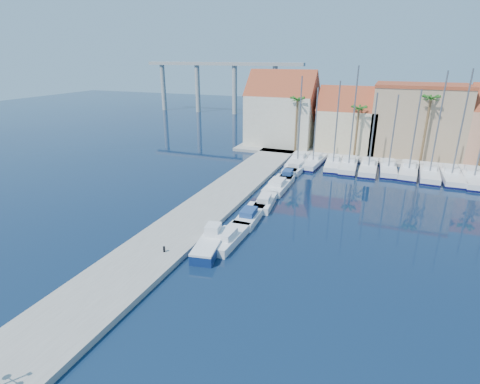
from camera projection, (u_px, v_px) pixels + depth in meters
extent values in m
plane|color=black|center=(235.00, 296.00, 26.96)|extent=(260.00, 260.00, 0.00)
cube|color=gray|center=(207.00, 208.00, 41.77)|extent=(6.00, 77.00, 0.50)
cube|color=gray|center=(393.00, 153.00, 65.26)|extent=(54.00, 16.00, 0.50)
cylinder|color=black|center=(164.00, 249.00, 31.93)|extent=(0.20, 0.20, 0.49)
cube|color=navy|center=(210.00, 246.00, 33.10)|extent=(2.84, 5.96, 0.86)
cube|color=white|center=(210.00, 241.00, 32.92)|extent=(2.84, 5.96, 0.19)
cube|color=white|center=(213.00, 230.00, 33.79)|extent=(1.48, 1.71, 1.05)
cube|color=white|center=(229.00, 238.00, 34.64)|extent=(2.13, 6.22, 0.80)
cube|color=white|center=(226.00, 234.00, 33.87)|extent=(1.44, 2.19, 0.60)
cube|color=white|center=(250.00, 216.00, 39.41)|extent=(2.27, 6.23, 0.80)
cube|color=navy|center=(249.00, 212.00, 38.62)|extent=(1.48, 2.22, 0.60)
cube|color=white|center=(265.00, 202.00, 43.00)|extent=(2.38, 5.82, 0.80)
cube|color=white|center=(264.00, 198.00, 42.24)|extent=(1.46, 2.10, 0.60)
cube|color=white|center=(279.00, 185.00, 48.69)|extent=(2.39, 7.42, 0.80)
cube|color=white|center=(277.00, 182.00, 47.80)|extent=(1.67, 2.60, 0.60)
cube|color=white|center=(288.00, 176.00, 52.53)|extent=(2.18, 5.73, 0.80)
cube|color=navy|center=(288.00, 172.00, 51.79)|extent=(1.39, 2.05, 0.60)
cube|color=white|center=(298.00, 167.00, 56.64)|extent=(3.05, 7.68, 0.80)
cube|color=white|center=(296.00, 164.00, 55.77)|extent=(1.90, 2.76, 0.60)
cube|color=white|center=(298.00, 161.00, 59.39)|extent=(2.99, 9.63, 1.00)
cube|color=#0C0E3E|center=(298.00, 163.00, 59.50)|extent=(3.05, 9.69, 0.28)
cube|color=white|center=(299.00, 155.00, 59.96)|extent=(1.88, 2.94, 0.60)
cylinder|color=slate|center=(300.00, 119.00, 56.64)|extent=(0.20, 0.20, 12.50)
cube|color=white|center=(314.00, 162.00, 58.77)|extent=(2.89, 8.76, 1.00)
cube|color=#0C0E3E|center=(314.00, 164.00, 58.88)|extent=(2.95, 8.82, 0.28)
cube|color=white|center=(315.00, 156.00, 59.22)|extent=(1.76, 2.70, 0.60)
cylinder|color=slate|center=(316.00, 125.00, 56.37)|extent=(0.20, 0.20, 10.88)
cube|color=white|center=(333.00, 164.00, 57.86)|extent=(2.74, 8.52, 1.00)
cube|color=#0C0E3E|center=(333.00, 166.00, 57.97)|extent=(2.81, 8.58, 0.28)
cube|color=white|center=(334.00, 158.00, 58.33)|extent=(1.69, 2.61, 0.60)
cylinder|color=slate|center=(337.00, 123.00, 55.26)|extent=(0.20, 0.20, 11.91)
cube|color=white|center=(349.00, 165.00, 57.04)|extent=(2.67, 9.07, 1.00)
cube|color=#0C0E3E|center=(348.00, 167.00, 57.15)|extent=(2.74, 9.13, 0.28)
cube|color=white|center=(350.00, 159.00, 57.56)|extent=(1.74, 2.76, 0.60)
cylinder|color=slate|center=(354.00, 116.00, 54.06)|extent=(0.20, 0.20, 14.00)
cube|color=white|center=(368.00, 168.00, 55.84)|extent=(2.39, 8.99, 1.00)
cube|color=#0C0E3E|center=(368.00, 170.00, 55.95)|extent=(2.46, 9.05, 0.28)
cube|color=white|center=(369.00, 161.00, 56.35)|extent=(1.65, 2.70, 0.60)
cylinder|color=slate|center=(373.00, 130.00, 53.47)|extent=(0.20, 0.20, 10.47)
cube|color=white|center=(388.00, 169.00, 55.46)|extent=(2.62, 8.64, 1.00)
cube|color=#0C0E3E|center=(388.00, 171.00, 55.57)|extent=(2.68, 8.71, 0.28)
cube|color=white|center=(389.00, 162.00, 55.94)|extent=(1.67, 2.63, 0.60)
cylinder|color=slate|center=(393.00, 132.00, 53.15)|extent=(0.20, 0.20, 10.22)
cube|color=white|center=(409.00, 171.00, 54.52)|extent=(3.01, 9.21, 1.00)
cube|color=#0C0E3E|center=(408.00, 173.00, 54.63)|extent=(3.07, 9.27, 0.28)
cube|color=white|center=(410.00, 164.00, 55.01)|extent=(1.84, 2.83, 0.60)
cylinder|color=slate|center=(415.00, 130.00, 52.08)|extent=(0.20, 0.20, 11.00)
cube|color=white|center=(429.00, 173.00, 53.28)|extent=(2.82, 9.62, 1.00)
cube|color=#0C0E3E|center=(429.00, 175.00, 53.39)|extent=(2.89, 9.68, 0.28)
cube|color=white|center=(430.00, 166.00, 53.82)|extent=(1.84, 2.92, 0.60)
cylinder|color=slate|center=(439.00, 123.00, 50.37)|extent=(0.20, 0.20, 13.48)
cube|color=white|center=(451.00, 176.00, 52.26)|extent=(2.75, 9.83, 1.00)
cube|color=#0C0E3E|center=(450.00, 178.00, 52.37)|extent=(2.82, 9.89, 0.28)
cube|color=white|center=(451.00, 168.00, 52.85)|extent=(1.84, 2.97, 0.60)
cylinder|color=slate|center=(462.00, 123.00, 49.29)|extent=(0.20, 0.20, 13.78)
cube|color=white|center=(473.00, 178.00, 51.27)|extent=(2.85, 10.42, 1.00)
cube|color=#0C0E3E|center=(473.00, 180.00, 51.38)|extent=(2.91, 10.48, 0.28)
cube|color=white|center=(473.00, 170.00, 51.89)|extent=(1.93, 3.14, 0.60)
cube|color=beige|center=(282.00, 120.00, 69.70)|extent=(12.00, 9.00, 9.00)
cube|color=maroon|center=(283.00, 95.00, 68.15)|extent=(12.30, 9.00, 9.00)
cube|color=beige|center=(347.00, 130.00, 65.88)|extent=(10.00, 8.00, 7.00)
cube|color=maroon|center=(349.00, 109.00, 64.67)|extent=(10.30, 8.00, 8.00)
cube|color=tan|center=(417.00, 121.00, 62.23)|extent=(14.00, 10.00, 11.00)
cube|color=maroon|center=(423.00, 85.00, 60.26)|extent=(14.20, 10.20, 0.50)
cylinder|color=brown|center=(296.00, 126.00, 63.95)|extent=(0.36, 0.36, 9.00)
sphere|color=#235E1A|center=(298.00, 100.00, 62.45)|extent=(2.60, 2.60, 2.60)
cylinder|color=brown|center=(356.00, 133.00, 60.65)|extent=(0.36, 0.36, 8.00)
sphere|color=#235E1A|center=(359.00, 109.00, 59.32)|extent=(2.60, 2.60, 2.60)
cylinder|color=brown|center=(425.00, 131.00, 56.83)|extent=(0.36, 0.36, 10.00)
sphere|color=#235E1A|center=(431.00, 98.00, 55.16)|extent=(2.60, 2.60, 2.60)
cube|color=#9E9E99|center=(222.00, 64.00, 106.86)|extent=(48.00, 2.20, 0.90)
cylinder|color=#9E9E99|center=(163.00, 87.00, 116.23)|extent=(1.40, 1.40, 14.00)
cylinder|color=#9E9E99|center=(198.00, 88.00, 112.06)|extent=(1.40, 1.40, 14.00)
cylinder|color=#9E9E99|center=(235.00, 90.00, 107.88)|extent=(1.40, 1.40, 14.00)
cylinder|color=#9E9E99|center=(274.00, 91.00, 103.71)|extent=(1.40, 1.40, 14.00)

